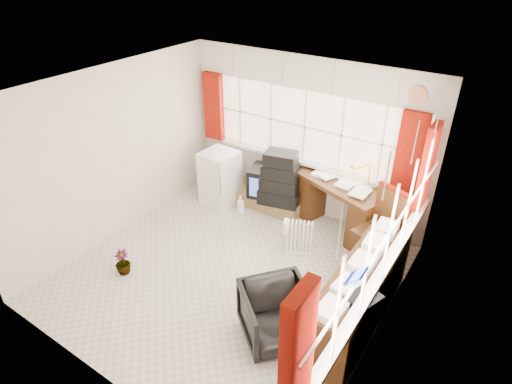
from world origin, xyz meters
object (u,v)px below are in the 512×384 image
(desk_lamp, at_px, (370,171))
(office_chair, at_px, (277,315))
(tv_bench, at_px, (264,198))
(crt_tv, at_px, (266,182))
(mini_fridge, at_px, (220,178))
(credenza, at_px, (360,293))
(task_chair, at_px, (383,227))
(desk, at_px, (341,203))
(radiator, at_px, (299,241))

(desk_lamp, xyz_separation_m, office_chair, (-0.04, -2.43, -0.73))
(tv_bench, relative_size, crt_tv, 2.25)
(mini_fridge, bearing_deg, credenza, -22.14)
(task_chair, distance_m, tv_bench, 2.24)
(desk_lamp, xyz_separation_m, credenza, (0.61, -1.66, -0.68))
(desk, xyz_separation_m, radiator, (-0.21, -0.92, -0.23))
(tv_bench, bearing_deg, office_chair, -54.58)
(desk, distance_m, mini_fridge, 2.05)
(desk, xyz_separation_m, office_chair, (0.30, -2.37, -0.11))
(tv_bench, bearing_deg, crt_tv, -37.59)
(tv_bench, bearing_deg, task_chair, -11.96)
(credenza, relative_size, tv_bench, 1.43)
(desk_lamp, distance_m, mini_fridge, 2.47)
(desk_lamp, distance_m, crt_tv, 1.72)
(desk, xyz_separation_m, credenza, (0.95, -1.60, -0.05))
(task_chair, distance_m, office_chair, 1.93)
(desk, distance_m, desk_lamp, 0.71)
(desk, relative_size, radiator, 2.83)
(task_chair, xyz_separation_m, tv_bench, (-2.13, 0.45, -0.50))
(task_chair, bearing_deg, desk, 146.56)
(desk_lamp, xyz_separation_m, task_chair, (0.47, -0.59, -0.44))
(office_chair, height_order, radiator, office_chair)
(radiator, bearing_deg, mini_fridge, 163.84)
(desk, relative_size, mini_fridge, 1.69)
(desk, distance_m, office_chair, 2.39)
(office_chair, distance_m, credenza, 1.01)
(credenza, height_order, mini_fridge, mini_fridge)
(desk_lamp, bearing_deg, task_chair, -51.93)
(desk, bearing_deg, task_chair, -33.44)
(radiator, xyz_separation_m, crt_tv, (-1.06, 0.79, 0.27))
(desk_lamp, height_order, crt_tv, desk_lamp)
(desk, height_order, mini_fridge, mini_fridge)
(task_chair, distance_m, mini_fridge, 2.83)
(desk, relative_size, desk_lamp, 4.07)
(office_chair, height_order, crt_tv, crt_tv)
(task_chair, height_order, crt_tv, task_chair)
(tv_bench, distance_m, crt_tv, 0.37)
(credenza, bearing_deg, radiator, 149.47)
(desk_lamp, relative_size, task_chair, 0.32)
(desk_lamp, relative_size, crt_tv, 0.61)
(task_chair, height_order, radiator, task_chair)
(mini_fridge, bearing_deg, desk, 11.12)
(desk_lamp, relative_size, mini_fridge, 0.42)
(desk, xyz_separation_m, mini_fridge, (-2.01, -0.40, 0.01))
(office_chair, bearing_deg, desk_lamp, 38.43)
(office_chair, bearing_deg, radiator, 58.58)
(office_chair, bearing_deg, tv_bench, 74.83)
(radiator, xyz_separation_m, tv_bench, (-1.12, 0.84, -0.10))
(radiator, relative_size, crt_tv, 0.88)
(tv_bench, height_order, mini_fridge, mini_fridge)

